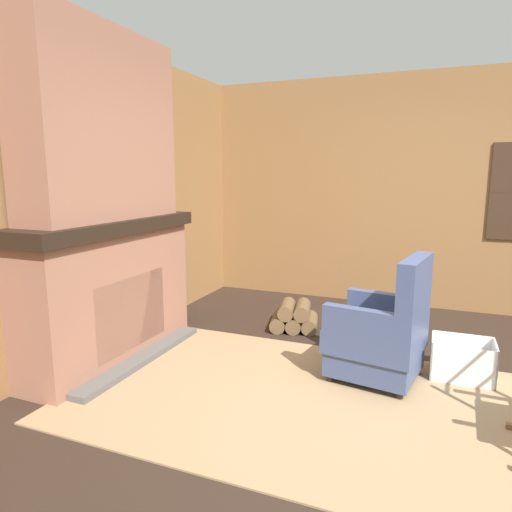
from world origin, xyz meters
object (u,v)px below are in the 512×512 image
object	(u,v)px
armchair	(382,335)
oil_lamp_vase	(64,212)
storage_case	(123,207)
firewood_stack	(294,317)
laundry_basket	(462,359)

from	to	relation	value
armchair	oil_lamp_vase	xyz separation A→B (m)	(-2.24, -0.81, 0.93)
armchair	storage_case	bearing A→B (deg)	12.86
firewood_stack	laundry_basket	world-z (taller)	laundry_basket
firewood_stack	storage_case	distance (m)	1.98
armchair	oil_lamp_vase	world-z (taller)	oil_lamp_vase
oil_lamp_vase	storage_case	size ratio (longest dim) A/B	0.99
laundry_basket	storage_case	world-z (taller)	storage_case
firewood_stack	storage_case	bearing A→B (deg)	-142.23
firewood_stack	storage_case	world-z (taller)	storage_case
oil_lamp_vase	storage_case	world-z (taller)	oil_lamp_vase
firewood_stack	storage_case	size ratio (longest dim) A/B	2.18
armchair	oil_lamp_vase	size ratio (longest dim) A/B	3.98
armchair	firewood_stack	bearing A→B (deg)	-32.48
oil_lamp_vase	laundry_basket	bearing A→B (deg)	20.80
armchair	storage_case	xyz separation A→B (m)	(-2.24, -0.14, 0.92)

